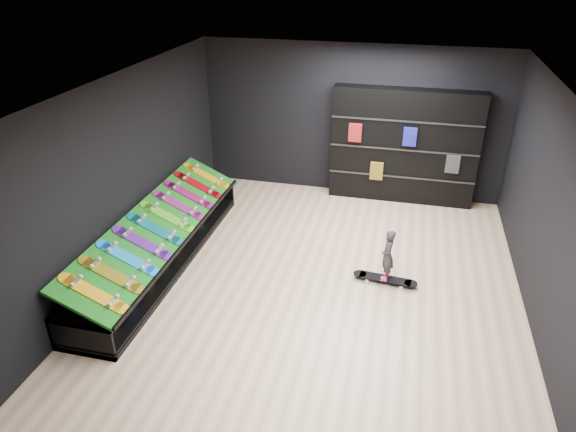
% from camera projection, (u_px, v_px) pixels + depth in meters
% --- Properties ---
extents(floor, '(6.00, 7.00, 0.01)m').
position_uv_depth(floor, '(317.00, 283.00, 7.85)').
color(floor, beige).
rests_on(floor, ground).
extents(ceiling, '(6.00, 7.00, 0.01)m').
position_uv_depth(ceiling, '(323.00, 87.00, 6.45)').
color(ceiling, white).
rests_on(ceiling, ground).
extents(wall_back, '(6.00, 0.02, 3.00)m').
position_uv_depth(wall_back, '(351.00, 121.00, 10.16)').
color(wall_back, black).
rests_on(wall_back, ground).
extents(wall_front, '(6.00, 0.02, 3.00)m').
position_uv_depth(wall_front, '(241.00, 375.00, 4.14)').
color(wall_front, black).
rests_on(wall_front, ground).
extents(wall_left, '(0.02, 7.00, 3.00)m').
position_uv_depth(wall_left, '(125.00, 175.00, 7.78)').
color(wall_left, black).
rests_on(wall_left, ground).
extents(wall_right, '(0.02, 7.00, 3.00)m').
position_uv_depth(wall_right, '(551.00, 218.00, 6.53)').
color(wall_right, black).
rests_on(wall_right, ground).
extents(display_rack, '(0.90, 4.50, 0.50)m').
position_uv_depth(display_rack, '(162.00, 249.00, 8.26)').
color(display_rack, black).
rests_on(display_rack, ground).
extents(turf_ramp, '(0.92, 4.50, 0.46)m').
position_uv_depth(turf_ramp, '(161.00, 224.00, 8.04)').
color(turf_ramp, '#0E5A0F').
rests_on(turf_ramp, display_rack).
extents(back_shelving, '(2.81, 0.33, 2.24)m').
position_uv_depth(back_shelving, '(404.00, 147.00, 9.96)').
color(back_shelving, black).
rests_on(back_shelving, ground).
extents(floor_skateboard, '(1.00, 0.32, 0.09)m').
position_uv_depth(floor_skateboard, '(385.00, 280.00, 7.84)').
color(floor_skateboard, black).
rests_on(floor_skateboard, ground).
extents(child, '(0.15, 0.20, 0.49)m').
position_uv_depth(child, '(387.00, 264.00, 7.70)').
color(child, black).
rests_on(child, floor_skateboard).
extents(display_board_0, '(0.93, 0.22, 0.50)m').
position_uv_depth(display_board_0, '(94.00, 293.00, 6.39)').
color(display_board_0, orange).
rests_on(display_board_0, turf_ramp).
extents(display_board_1, '(0.93, 0.22, 0.50)m').
position_uv_depth(display_board_1, '(112.00, 275.00, 6.75)').
color(display_board_1, yellow).
rests_on(display_board_1, turf_ramp).
extents(display_board_2, '(0.93, 0.22, 0.50)m').
position_uv_depth(display_board_2, '(128.00, 258.00, 7.12)').
color(display_board_2, blue).
rests_on(display_board_2, turf_ramp).
extents(display_board_3, '(0.93, 0.22, 0.50)m').
position_uv_depth(display_board_3, '(142.00, 243.00, 7.48)').
color(display_board_3, purple).
rests_on(display_board_3, turf_ramp).
extents(display_board_4, '(0.93, 0.22, 0.50)m').
position_uv_depth(display_board_4, '(156.00, 229.00, 7.84)').
color(display_board_4, '#0C8C99').
rests_on(display_board_4, turf_ramp).
extents(display_board_5, '(0.93, 0.22, 0.50)m').
position_uv_depth(display_board_5, '(168.00, 217.00, 8.21)').
color(display_board_5, green).
rests_on(display_board_5, turf_ramp).
extents(display_board_6, '(0.93, 0.22, 0.50)m').
position_uv_depth(display_board_6, '(179.00, 205.00, 8.57)').
color(display_board_6, '#2626BF').
rests_on(display_board_6, turf_ramp).
extents(display_board_7, '(0.93, 0.22, 0.50)m').
position_uv_depth(display_board_7, '(189.00, 195.00, 8.93)').
color(display_board_7, '#E5198C').
rests_on(display_board_7, turf_ramp).
extents(display_board_8, '(0.93, 0.22, 0.50)m').
position_uv_depth(display_board_8, '(198.00, 185.00, 9.29)').
color(display_board_8, red).
rests_on(display_board_8, turf_ramp).
extents(display_board_9, '(0.93, 0.22, 0.50)m').
position_uv_depth(display_board_9, '(207.00, 176.00, 9.66)').
color(display_board_9, yellow).
rests_on(display_board_9, turf_ramp).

